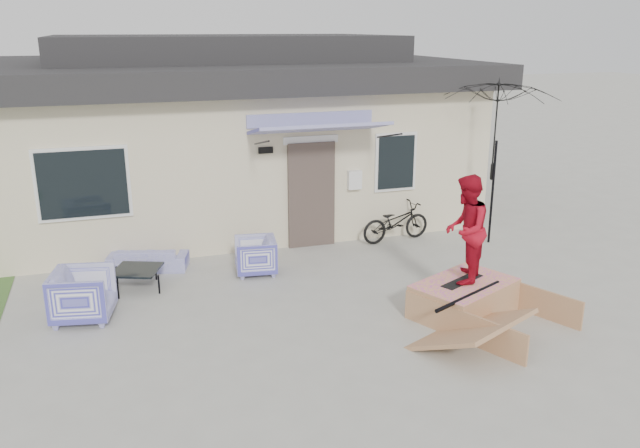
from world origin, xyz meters
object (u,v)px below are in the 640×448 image
object	(u,v)px
armchair_right	(255,254)
coffee_table	(137,279)
skate_ramp	(464,298)
armchair_left	(83,293)
bicycle	(396,218)
skateboard	(462,280)
loveseat	(148,255)
skater	(466,227)
patio_umbrella	(495,158)

from	to	relation	value
armchair_right	coffee_table	world-z (taller)	armchair_right
skate_ramp	armchair_right	bearing A→B (deg)	110.42
armchair_left	bicycle	size ratio (longest dim) A/B	0.57
skateboard	skate_ramp	bearing A→B (deg)	-91.32
bicycle	skateboard	world-z (taller)	bicycle
loveseat	armchair_right	xyz separation A→B (m)	(1.81, -0.81, 0.09)
skater	loveseat	bearing A→B (deg)	-89.31
skater	skate_ramp	bearing A→B (deg)	62.83
patio_umbrella	skateboard	world-z (taller)	patio_umbrella
skate_ramp	coffee_table	bearing A→B (deg)	126.78
loveseat	skate_ramp	world-z (taller)	loveseat
armchair_right	bicycle	size ratio (longest dim) A/B	0.48
armchair_right	skater	size ratio (longest dim) A/B	0.44
bicycle	coffee_table	bearing A→B (deg)	93.07
armchair_left	skater	world-z (taller)	skater
armchair_right	skate_ramp	distance (m)	3.76
skateboard	bicycle	bearing A→B (deg)	55.93
armchair_right	patio_umbrella	xyz separation A→B (m)	(4.92, 0.20, 1.39)
armchair_left	patio_umbrella	bearing A→B (deg)	-69.45
bicycle	skate_ramp	bearing A→B (deg)	164.67
bicycle	skate_ramp	size ratio (longest dim) A/B	0.75
armchair_left	skateboard	size ratio (longest dim) A/B	1.04
loveseat	patio_umbrella	bearing A→B (deg)	-169.37
armchair_left	patio_umbrella	world-z (taller)	patio_umbrella
skate_ramp	bicycle	bearing A→B (deg)	57.68
loveseat	armchair_left	xyz separation A→B (m)	(-1.06, -1.86, 0.16)
bicycle	skate_ramp	world-z (taller)	bicycle
skate_ramp	skater	distance (m)	1.13
armchair_right	patio_umbrella	bearing A→B (deg)	100.48
armchair_left	coffee_table	xyz separation A→B (m)	(0.82, 0.96, -0.25)
skate_ramp	skateboard	size ratio (longest dim) A/B	2.44
loveseat	skateboard	bearing A→B (deg)	158.22
loveseat	armchair_left	distance (m)	2.15
coffee_table	bicycle	xyz separation A→B (m)	(5.19, 0.97, 0.31)
loveseat	armchair_right	bearing A→B (deg)	171.72
armchair_right	patio_umbrella	distance (m)	5.12
armchair_left	skate_ramp	xyz separation A→B (m)	(5.53, -1.61, -0.18)
coffee_table	skateboard	distance (m)	5.34
coffee_table	patio_umbrella	world-z (taller)	patio_umbrella
skater	bicycle	bearing A→B (deg)	-149.93
coffee_table	armchair_right	bearing A→B (deg)	2.36
armchair_right	skate_ramp	size ratio (longest dim) A/B	0.36
bicycle	patio_umbrella	xyz separation A→B (m)	(1.78, -0.69, 1.26)
patio_umbrella	skateboard	bearing A→B (deg)	-129.15
armchair_right	skateboard	distance (m)	3.72
bicycle	skater	bearing A→B (deg)	164.23
patio_umbrella	armchair_right	bearing A→B (deg)	-177.72
skate_ramp	loveseat	bearing A→B (deg)	117.62
armchair_left	skateboard	bearing A→B (deg)	-94.42
armchair_left	skateboard	world-z (taller)	armchair_left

